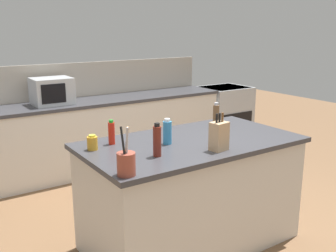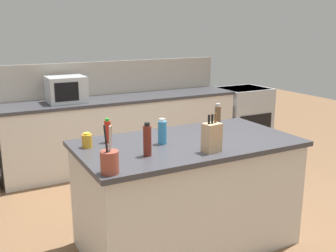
% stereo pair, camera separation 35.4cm
% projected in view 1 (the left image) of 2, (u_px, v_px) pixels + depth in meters
% --- Properties ---
extents(ground_plane, '(14.00, 14.00, 0.00)m').
position_uv_depth(ground_plane, '(190.00, 241.00, 3.50)').
color(ground_plane, brown).
extents(back_counter_run, '(3.24, 0.66, 0.94)m').
position_uv_depth(back_counter_run, '(111.00, 132.00, 5.32)').
color(back_counter_run, beige).
rests_on(back_counter_run, ground_plane).
extents(wall_backsplash, '(3.20, 0.03, 0.46)m').
position_uv_depth(wall_backsplash, '(99.00, 78.00, 5.40)').
color(wall_backsplash, '#B2A899').
rests_on(wall_backsplash, back_counter_run).
extents(kitchen_island, '(1.83, 0.99, 0.94)m').
position_uv_depth(kitchen_island, '(191.00, 192.00, 3.39)').
color(kitchen_island, beige).
rests_on(kitchen_island, ground_plane).
extents(range_oven, '(0.76, 0.65, 0.92)m').
position_uv_depth(range_oven, '(224.00, 114.00, 6.42)').
color(range_oven, '#ADB2B7').
rests_on(range_oven, ground_plane).
extents(microwave, '(0.46, 0.39, 0.32)m').
position_uv_depth(microwave, '(52.00, 91.00, 4.76)').
color(microwave, '#ADB2B7').
rests_on(microwave, back_counter_run).
extents(knife_block, '(0.14, 0.12, 0.29)m').
position_uv_depth(knife_block, '(219.00, 136.00, 2.99)').
color(knife_block, tan).
rests_on(knife_block, kitchen_island).
extents(utensil_crock, '(0.12, 0.12, 0.32)m').
position_uv_depth(utensil_crock, '(126.00, 163.00, 2.48)').
color(utensil_crock, brown).
rests_on(utensil_crock, kitchen_island).
extents(pepper_grinder, '(0.06, 0.06, 0.24)m').
position_uv_depth(pepper_grinder, '(216.00, 116.00, 3.65)').
color(pepper_grinder, brown).
rests_on(pepper_grinder, kitchen_island).
extents(vinegar_bottle, '(0.06, 0.06, 0.25)m').
position_uv_depth(vinegar_bottle, '(157.00, 141.00, 2.84)').
color(vinegar_bottle, maroon).
rests_on(vinegar_bottle, kitchen_island).
extents(hot_sauce_bottle, '(0.05, 0.05, 0.20)m').
position_uv_depth(hot_sauce_bottle, '(112.00, 133.00, 3.15)').
color(hot_sauce_bottle, red).
rests_on(hot_sauce_bottle, kitchen_island).
extents(honey_jar, '(0.08, 0.08, 0.12)m').
position_uv_depth(honey_jar, '(92.00, 143.00, 3.01)').
color(honey_jar, gold).
rests_on(honey_jar, kitchen_island).
extents(dish_soap_bottle, '(0.07, 0.07, 0.21)m').
position_uv_depth(dish_soap_bottle, '(167.00, 132.00, 3.15)').
color(dish_soap_bottle, '#3384BC').
rests_on(dish_soap_bottle, kitchen_island).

